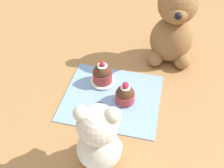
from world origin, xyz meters
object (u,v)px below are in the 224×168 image
at_px(teddy_bear_tan, 174,27).
at_px(cupcake_near_tan_bear, 102,74).
at_px(cupcake_near_cream_bear, 125,94).
at_px(saucer_plate, 103,81).
at_px(teddy_bear_cream, 99,139).

xyz_separation_m(teddy_bear_tan, cupcake_near_tan_bear, (0.18, 0.16, -0.09)).
xyz_separation_m(teddy_bear_tan, cupcake_near_cream_bear, (0.10, 0.22, -0.09)).
relative_size(teddy_bear_tan, cupcake_near_cream_bear, 3.75).
xyz_separation_m(teddy_bear_tan, saucer_plate, (0.18, 0.16, -0.11)).
distance_m(teddy_bear_cream, cupcake_near_tan_bear, 0.26).
relative_size(teddy_bear_cream, teddy_bear_tan, 0.74).
height_order(teddy_bear_cream, cupcake_near_tan_bear, teddy_bear_cream).
bearing_deg(teddy_bear_cream, teddy_bear_tan, -115.68).
distance_m(teddy_bear_cream, saucer_plate, 0.27).
bearing_deg(teddy_bear_cream, cupcake_near_cream_bear, -105.20).
distance_m(cupcake_near_cream_bear, cupcake_near_tan_bear, 0.10).
height_order(teddy_bear_tan, saucer_plate, teddy_bear_tan).
relative_size(saucer_plate, cupcake_near_tan_bear, 1.02).
height_order(teddy_bear_tan, cupcake_near_cream_bear, teddy_bear_tan).
xyz_separation_m(saucer_plate, cupcake_near_tan_bear, (0.00, -0.00, 0.03)).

